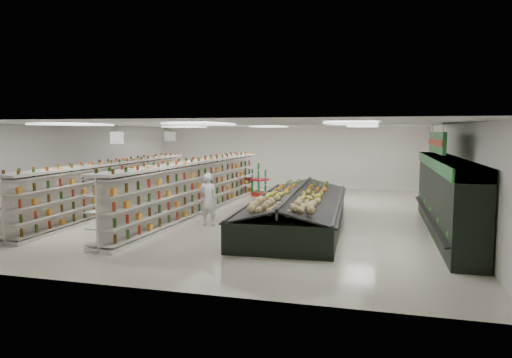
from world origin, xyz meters
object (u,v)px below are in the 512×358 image
(gondola_left, at_px, (115,189))
(produce_island, at_px, (298,209))
(gondola_center, at_px, (196,190))
(shopper_main, at_px, (209,199))
(shopper_background, at_px, (185,178))
(soda_endcap, at_px, (255,181))

(gondola_left, relative_size, produce_island, 1.35)
(gondola_left, relative_size, gondola_center, 0.95)
(shopper_main, height_order, shopper_background, shopper_main)
(soda_endcap, bearing_deg, shopper_background, -167.20)
(soda_endcap, height_order, shopper_main, shopper_main)
(gondola_center, distance_m, shopper_main, 2.07)
(produce_island, xyz_separation_m, shopper_background, (-6.26, 5.52, 0.24))
(soda_endcap, height_order, shopper_background, shopper_background)
(soda_endcap, distance_m, shopper_main, 7.07)
(gondola_center, bearing_deg, soda_endcap, 84.73)
(shopper_main, bearing_deg, gondola_center, -50.65)
(gondola_left, relative_size, shopper_main, 6.33)
(gondola_left, xyz_separation_m, shopper_background, (0.72, 4.79, -0.08))
(produce_island, distance_m, shopper_background, 8.35)
(shopper_main, bearing_deg, soda_endcap, -80.72)
(gondola_center, distance_m, produce_island, 3.95)
(gondola_left, height_order, shopper_background, gondola_left)
(shopper_main, bearing_deg, shopper_background, -54.26)
(produce_island, xyz_separation_m, soda_endcap, (-3.06, 6.25, 0.14))
(shopper_main, distance_m, shopper_background, 7.26)
(gondola_left, relative_size, shopper_background, 6.91)
(gondola_center, distance_m, shopper_background, 5.20)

